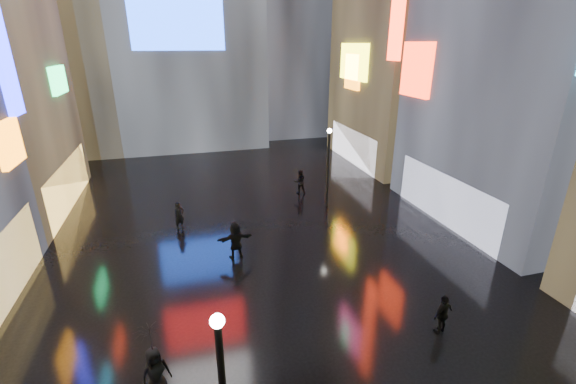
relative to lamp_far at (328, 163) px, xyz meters
name	(u,v)px	position (x,y,z in m)	size (l,w,h in m)	color
ground	(252,223)	(-5.28, -1.27, -2.94)	(140.00, 140.00, 0.00)	black
tower_flank_left	(49,9)	(-19.28, 20.73, 10.06)	(10.00, 10.00, 26.00)	black
lamp_far	(328,163)	(0.00, 0.00, 0.00)	(0.30, 0.30, 5.20)	black
pedestrian_3	(443,314)	(-0.23, -12.42, -2.14)	(0.95, 0.39, 1.62)	black
pedestrian_4	(156,373)	(-10.32, -12.50, -2.04)	(0.88, 0.57, 1.80)	black
pedestrian_5	(236,241)	(-6.79, -4.99, -1.98)	(1.78, 0.57, 1.92)	black
pedestrian_6	(179,216)	(-9.45, -0.88, -2.12)	(0.60, 0.39, 1.64)	black
pedestrian_7	(300,182)	(-1.06, 2.63, -2.07)	(0.85, 0.66, 1.74)	black
umbrella_2	(150,339)	(-10.32, -12.50, -0.74)	(0.87, 0.89, 0.80)	black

